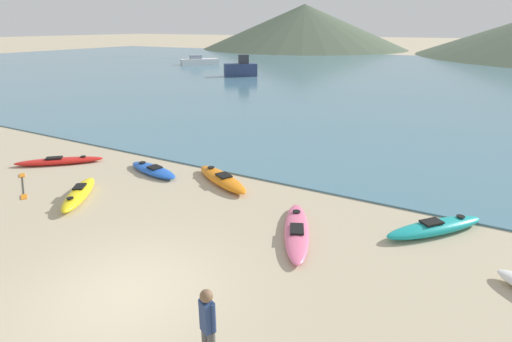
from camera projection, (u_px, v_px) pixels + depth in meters
name	position (u px, v px, depth m)	size (l,w,h in m)	color
ground_plane	(128.00, 293.00, 8.57)	(400.00, 400.00, 0.00)	tan
bay_water	(423.00, 78.00, 43.05)	(160.00, 70.00, 0.06)	teal
far_hill_left	(304.00, 27.00, 95.22)	(48.59, 48.59, 10.08)	#4C5B47
kayak_on_sand_0	(59.00, 161.00, 16.49)	(2.95, 2.76, 0.31)	red
kayak_on_sand_1	(297.00, 231.00, 10.90)	(2.01, 3.33, 0.31)	#E5668C
kayak_on_sand_2	(435.00, 227.00, 11.00)	(2.55, 2.86, 0.40)	teal
kayak_on_sand_4	(79.00, 194.00, 13.17)	(2.12, 2.67, 0.41)	yellow
kayak_on_sand_5	(222.00, 179.00, 14.49)	(3.20, 2.19, 0.38)	orange
kayak_on_sand_6	(153.00, 170.00, 15.49)	(2.80, 1.38, 0.30)	blue
person_near_foreground	(208.00, 325.00, 6.41)	(0.32, 0.25, 1.56)	#4C4C4C
moored_boat_0	(241.00, 69.00, 44.14)	(3.57, 3.32, 2.31)	navy
moored_boat_1	(199.00, 61.00, 57.35)	(4.63, 5.33, 1.33)	white
loose_paddle	(23.00, 185.00, 14.30)	(2.49, 1.55, 0.03)	black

